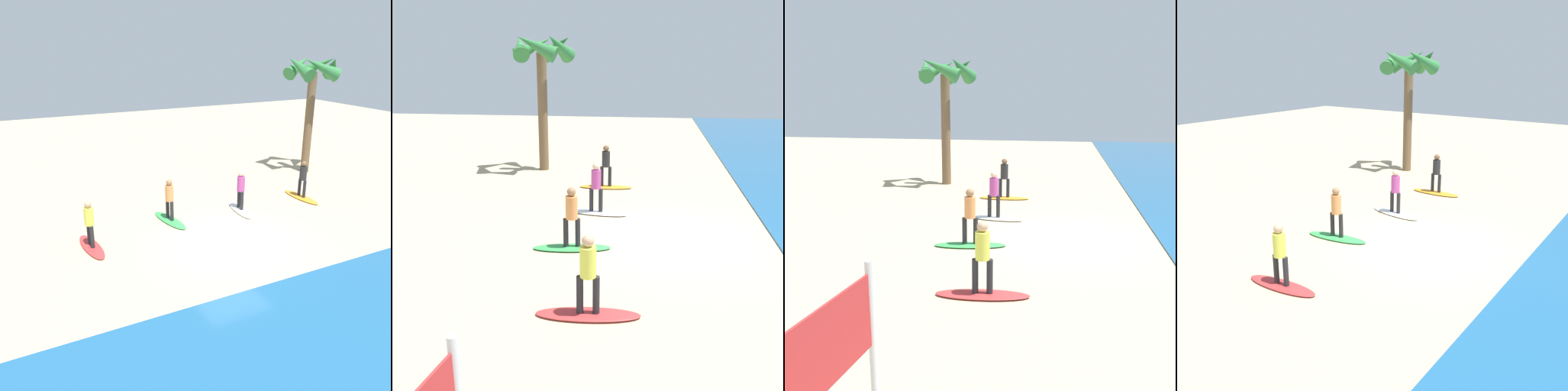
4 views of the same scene
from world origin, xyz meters
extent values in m
plane|color=tan|center=(0.00, 0.00, 0.00)|extent=(60.00, 60.00, 0.00)
ellipsoid|color=orange|center=(-5.19, -2.31, 0.04)|extent=(0.63, 2.12, 0.09)
cylinder|color=#232328|center=(-5.20, -2.15, 0.48)|extent=(0.14, 0.14, 0.78)
cylinder|color=#232328|center=(-5.19, -2.47, 0.48)|extent=(0.14, 0.14, 0.78)
cylinder|color=#262628|center=(-5.19, -2.31, 1.18)|extent=(0.32, 0.32, 0.62)
sphere|color=brown|center=(-5.19, -2.31, 1.61)|extent=(0.24, 0.24, 0.24)
ellipsoid|color=white|center=(-1.92, -2.30, 0.04)|extent=(0.87, 2.16, 0.09)
cylinder|color=#232328|center=(-1.89, -2.14, 0.48)|extent=(0.14, 0.14, 0.78)
cylinder|color=#232328|center=(-1.94, -2.46, 0.48)|extent=(0.14, 0.14, 0.78)
cylinder|color=#B74293|center=(-1.92, -2.30, 1.18)|extent=(0.32, 0.32, 0.62)
sphere|color=beige|center=(-1.92, -2.30, 1.61)|extent=(0.24, 0.24, 0.24)
ellipsoid|color=green|center=(1.17, -2.57, 0.04)|extent=(0.87, 2.16, 0.09)
cylinder|color=#232328|center=(1.15, -2.41, 0.48)|extent=(0.14, 0.14, 0.78)
cylinder|color=#232328|center=(1.19, -2.73, 0.48)|extent=(0.14, 0.14, 0.78)
cylinder|color=#E58C4C|center=(1.17, -2.57, 1.18)|extent=(0.32, 0.32, 0.62)
sphere|color=#9E704C|center=(1.17, -2.57, 1.61)|extent=(0.24, 0.24, 0.24)
ellipsoid|color=red|center=(4.48, -1.67, 0.04)|extent=(0.74, 2.14, 0.09)
cylinder|color=#232328|center=(4.47, -1.51, 0.48)|extent=(0.14, 0.14, 0.78)
cylinder|color=#232328|center=(4.50, -1.83, 0.48)|extent=(0.14, 0.14, 0.78)
cylinder|color=#E0E04C|center=(4.48, -1.67, 1.18)|extent=(0.32, 0.32, 0.62)
sphere|color=tan|center=(4.48, -1.67, 1.61)|extent=(0.24, 0.24, 0.24)
cylinder|color=brown|center=(-8.09, -5.51, 2.63)|extent=(0.44, 0.44, 5.27)
cone|color=#2D7538|center=(-7.19, -5.51, 5.52)|extent=(0.70, 1.93, 1.40)
cone|color=#2D7538|center=(-7.82, -4.65, 5.52)|extent=(2.05, 1.26, 1.40)
cone|color=#2D7538|center=(-8.82, -4.98, 5.52)|extent=(1.70, 1.97, 1.40)
cone|color=#2D7538|center=(-8.82, -6.04, 5.52)|extent=(1.70, 1.97, 1.40)
cone|color=#2D7538|center=(-7.82, -6.36, 5.52)|extent=(2.05, 1.26, 1.40)
camera|label=1|loc=(7.05, 11.42, 6.63)|focal=38.38mm
camera|label=2|loc=(12.45, -0.55, 4.84)|focal=42.10mm
camera|label=3|loc=(13.82, -0.15, 4.37)|focal=42.46mm
camera|label=4|loc=(11.65, 6.24, 5.67)|focal=41.58mm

